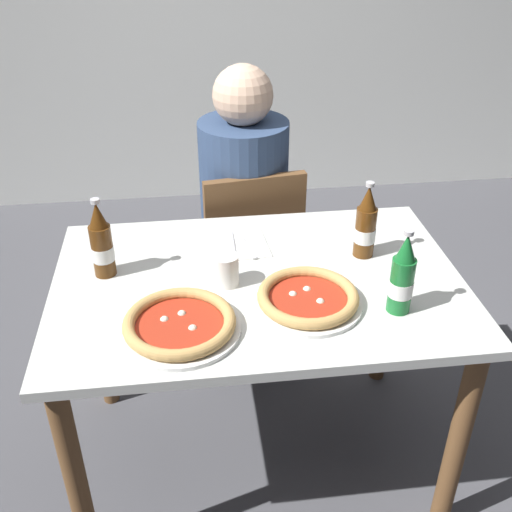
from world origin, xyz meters
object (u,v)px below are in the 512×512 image
object	(u,v)px
napkin_with_cutlery	(239,245)
pizza_margherita_near	(308,298)
dining_table_main	(258,311)
chair_behind_table	(248,250)
paper_cup	(226,270)
diner_seated	(244,222)
pizza_marinara_far	(180,324)
beer_bottle_right	(102,244)
beer_bottle_center	(402,278)
beer_bottle_left	(366,225)

from	to	relation	value
napkin_with_cutlery	pizza_margherita_near	bearing A→B (deg)	-65.33
dining_table_main	chair_behind_table	xyz separation A→B (m)	(0.04, 0.61, -0.15)
napkin_with_cutlery	paper_cup	distance (m)	0.22
dining_table_main	diner_seated	distance (m)	0.66
dining_table_main	pizza_marinara_far	bearing A→B (deg)	-137.43
dining_table_main	pizza_margherita_near	distance (m)	0.23
diner_seated	pizza_marinara_far	xyz separation A→B (m)	(-0.26, -0.87, 0.19)
beer_bottle_right	paper_cup	world-z (taller)	beer_bottle_right
paper_cup	napkin_with_cutlery	bearing A→B (deg)	74.86
dining_table_main	beer_bottle_center	bearing A→B (deg)	-28.40
chair_behind_table	diner_seated	bearing A→B (deg)	-86.86
beer_bottle_center	beer_bottle_right	size ratio (longest dim) A/B	1.00
pizza_margherita_near	beer_bottle_right	world-z (taller)	beer_bottle_right
diner_seated	beer_bottle_center	size ratio (longest dim) A/B	4.89
pizza_marinara_far	paper_cup	distance (m)	0.25
dining_table_main	beer_bottle_left	bearing A→B (deg)	16.06
paper_cup	beer_bottle_left	bearing A→B (deg)	14.20
dining_table_main	beer_bottle_right	xyz separation A→B (m)	(-0.45, 0.09, 0.22)
chair_behind_table	beer_bottle_right	xyz separation A→B (m)	(-0.49, -0.52, 0.37)
beer_bottle_center	beer_bottle_right	world-z (taller)	same
beer_bottle_left	paper_cup	distance (m)	0.45
pizza_margherita_near	beer_bottle_left	size ratio (longest dim) A/B	1.23
beer_bottle_left	napkin_with_cutlery	size ratio (longest dim) A/B	1.27
beer_bottle_center	pizza_margherita_near	bearing A→B (deg)	167.54
diner_seated	dining_table_main	bearing A→B (deg)	-92.55
pizza_marinara_far	beer_bottle_center	distance (m)	0.60
dining_table_main	beer_bottle_left	distance (m)	0.42
chair_behind_table	diner_seated	world-z (taller)	diner_seated
pizza_margherita_near	beer_bottle_left	xyz separation A→B (m)	(0.22, 0.24, 0.08)
pizza_marinara_far	napkin_with_cutlery	size ratio (longest dim) A/B	1.64
chair_behind_table	napkin_with_cutlery	bearing A→B (deg)	71.59
pizza_marinara_far	napkin_with_cutlery	xyz separation A→B (m)	(0.20, 0.41, -0.02)
chair_behind_table	beer_bottle_right	distance (m)	0.80
paper_cup	dining_table_main	bearing A→B (deg)	7.16
chair_behind_table	beer_bottle_center	world-z (taller)	beer_bottle_center
diner_seated	beer_bottle_right	bearing A→B (deg)	-129.70
dining_table_main	diner_seated	bearing A→B (deg)	87.45
diner_seated	pizza_marinara_far	distance (m)	0.93
beer_bottle_center	beer_bottle_right	xyz separation A→B (m)	(-0.81, 0.28, 0.00)
dining_table_main	pizza_marinara_far	world-z (taller)	pizza_marinara_far
pizza_margherita_near	beer_bottle_left	bearing A→B (deg)	46.96
pizza_marinara_far	beer_bottle_left	xyz separation A→B (m)	(0.58, 0.31, 0.08)
diner_seated	beer_bottle_left	size ratio (longest dim) A/B	4.89
pizza_margherita_near	paper_cup	bearing A→B (deg)	148.75
chair_behind_table	paper_cup	world-z (taller)	chair_behind_table
beer_bottle_right	dining_table_main	bearing A→B (deg)	-11.06
diner_seated	pizza_margherita_near	xyz separation A→B (m)	(0.09, -0.80, 0.19)
beer_bottle_center	paper_cup	xyz separation A→B (m)	(-0.45, 0.18, -0.06)
beer_bottle_right	paper_cup	size ratio (longest dim) A/B	2.60
napkin_with_cutlery	pizza_marinara_far	bearing A→B (deg)	-115.37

